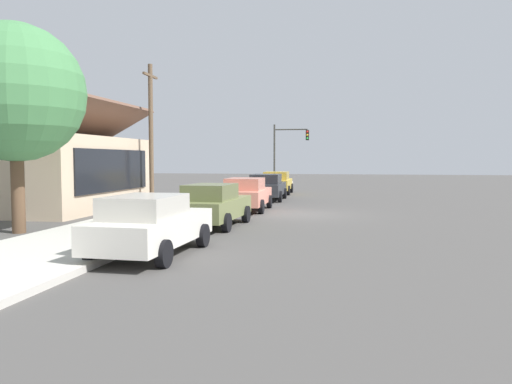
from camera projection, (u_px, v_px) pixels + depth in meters
The scene contains 12 objects.
ground_plane at pixel (299, 215), 22.75m from camera, with size 120.00×120.00×0.00m, color #4C4947.
sidewalk_curb at pixel (180, 210), 23.75m from camera, with size 60.00×4.20×0.16m, color beige.
car_ivory at pixel (151, 224), 13.06m from camera, with size 4.64×2.15×1.59m.
car_olive at pixel (213, 205), 18.64m from camera, with size 4.47×2.14×1.59m.
car_coral at pixel (246, 194), 24.37m from camera, with size 4.46×2.13×1.59m.
car_charcoal at pixel (267, 187), 30.47m from camera, with size 4.58×2.19×1.59m.
car_mustard at pixel (277, 182), 36.12m from camera, with size 4.47×2.19×1.59m.
storefront_building at pixel (57, 171), 24.93m from camera, with size 9.74×6.37×5.30m.
shade_tree at pixel (15, 93), 16.79m from camera, with size 4.60×4.60×7.00m.
traffic_light_main at pixel (288, 146), 39.74m from camera, with size 0.37×2.79×5.20m.
utility_pole_wooden at pixel (151, 132), 26.91m from camera, with size 1.80×0.24×7.50m.
fire_hydrant_red at pixel (158, 218), 17.25m from camera, with size 0.22×0.22×0.71m.
Camera 1 is at (-22.61, -2.17, 2.51)m, focal length 35.49 mm.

